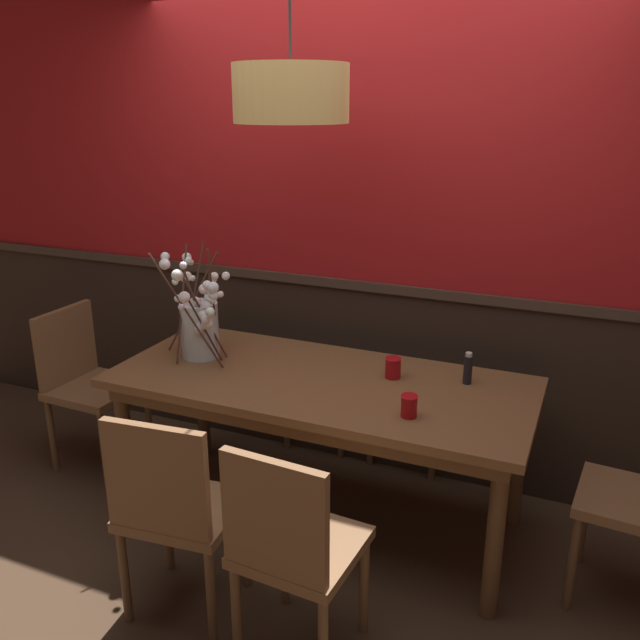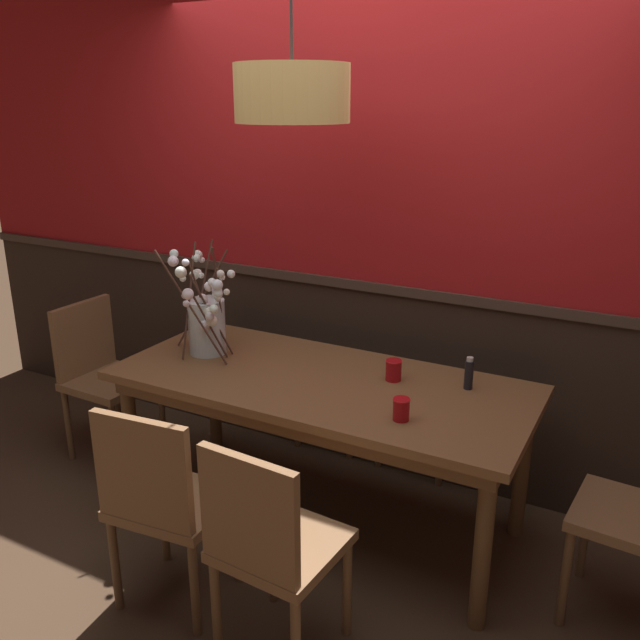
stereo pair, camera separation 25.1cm
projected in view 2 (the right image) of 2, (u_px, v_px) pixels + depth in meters
ground_plane at (320, 517)px, 3.37m from camera, size 24.00×24.00×0.00m
back_wall at (382, 207)px, 3.47m from camera, size 5.94×0.14×2.96m
dining_table at (320, 394)px, 3.16m from camera, size 1.97×0.86×0.76m
chair_near_side_left at (163, 498)px, 2.63m from camera, size 0.47×0.43×0.91m
chair_head_west_end at (102, 370)px, 3.86m from camera, size 0.44×0.45×0.90m
chair_far_side_left at (341, 354)px, 4.05m from camera, size 0.42×0.43×0.97m
chair_near_side_right at (270, 542)px, 2.37m from camera, size 0.44×0.44×0.90m
chair_far_side_right at (429, 372)px, 3.78m from camera, size 0.45×0.42×0.95m
vase_with_blossoms at (206, 320)px, 3.38m from camera, size 0.39×0.52×0.58m
candle_holder_nearer_center at (394, 370)px, 3.09m from camera, size 0.08×0.08×0.10m
candle_holder_nearer_edge at (401, 409)px, 2.71m from camera, size 0.07×0.07×0.10m
condiment_bottle at (469, 374)px, 3.00m from camera, size 0.04×0.04×0.15m
pendant_lamp at (292, 94)px, 2.79m from camera, size 0.49×0.49×1.05m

